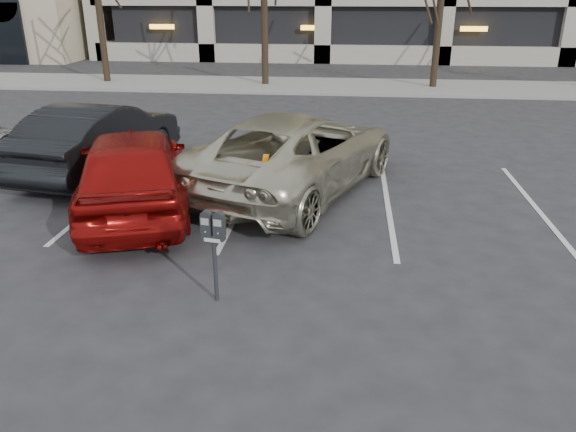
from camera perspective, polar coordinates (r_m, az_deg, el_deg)
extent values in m
plane|color=#28282B|center=(8.93, 1.90, -3.59)|extent=(140.00, 140.00, 0.00)
cube|color=gray|center=(24.33, 4.88, 13.01)|extent=(80.00, 4.00, 0.12)
cube|color=silver|center=(12.01, -17.61, 2.27)|extent=(0.10, 5.20, 0.00)
cube|color=silver|center=(11.20, -4.35, 1.86)|extent=(0.10, 5.20, 0.00)
cube|color=silver|center=(11.06, 10.08, 1.29)|extent=(0.10, 5.20, 0.00)
cube|color=silver|center=(11.61, 23.98, 0.67)|extent=(0.10, 5.20, 0.00)
cylinder|color=black|center=(26.34, -18.29, 16.43)|extent=(0.28, 0.28, 3.50)
cylinder|color=black|center=(24.37, -2.38, 17.42)|extent=(0.28, 0.28, 3.79)
cylinder|color=black|center=(24.35, 14.90, 16.80)|extent=(0.28, 0.28, 3.83)
cylinder|color=black|center=(7.44, -7.39, -5.46)|extent=(0.06, 0.06, 0.90)
cube|color=black|center=(7.24, -7.57, -2.16)|extent=(0.31, 0.15, 0.06)
cube|color=silver|center=(7.20, -7.73, -2.48)|extent=(0.22, 0.04, 0.05)
cube|color=gray|center=(7.13, -8.48, -0.59)|extent=(0.11, 0.02, 0.09)
cube|color=gray|center=(7.06, -7.21, -0.73)|extent=(0.11, 0.02, 0.09)
imported|color=beige|center=(11.42, 0.73, 6.50)|extent=(4.57, 6.33, 1.60)
cube|color=orange|center=(10.29, -1.76, 9.37)|extent=(0.10, 0.20, 0.01)
imported|color=#9A100E|center=(10.66, -15.39, 4.58)|extent=(3.25, 5.07, 1.61)
imported|color=black|center=(13.35, -18.64, 7.56)|extent=(2.39, 4.93, 1.56)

